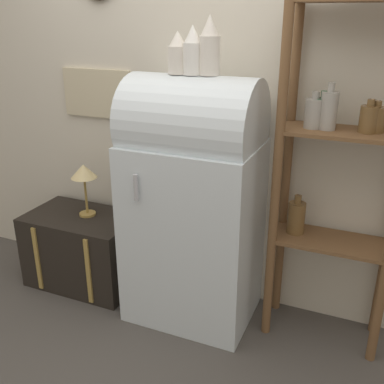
{
  "coord_description": "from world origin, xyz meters",
  "views": [
    {
      "loc": [
        0.95,
        -1.96,
        1.78
      ],
      "look_at": [
        -0.01,
        0.27,
        0.81
      ],
      "focal_mm": 42.0,
      "sensor_mm": 36.0,
      "label": 1
    }
  ],
  "objects_px": {
    "refrigerator": "(193,201)",
    "vase_center": "(192,52)",
    "vase_left": "(178,54)",
    "vase_right": "(210,47)",
    "desk_lamp": "(84,175)",
    "suitcase_trunk": "(84,249)"
  },
  "relations": [
    {
      "from": "refrigerator",
      "to": "vase_center",
      "type": "xyz_separation_m",
      "value": [
        -0.0,
        -0.01,
        0.84
      ]
    },
    {
      "from": "vase_left",
      "to": "vase_right",
      "type": "xyz_separation_m",
      "value": [
        0.17,
        0.01,
        0.04
      ]
    },
    {
      "from": "refrigerator",
      "to": "vase_right",
      "type": "bearing_deg",
      "value": 4.23
    },
    {
      "from": "refrigerator",
      "to": "vase_right",
      "type": "distance_m",
      "value": 0.87
    },
    {
      "from": "vase_center",
      "to": "vase_right",
      "type": "height_order",
      "value": "vase_right"
    },
    {
      "from": "refrigerator",
      "to": "desk_lamp",
      "type": "relative_size",
      "value": 4.12
    },
    {
      "from": "refrigerator",
      "to": "suitcase_trunk",
      "type": "distance_m",
      "value": 0.97
    },
    {
      "from": "vase_center",
      "to": "desk_lamp",
      "type": "relative_size",
      "value": 0.69
    },
    {
      "from": "vase_left",
      "to": "vase_center",
      "type": "xyz_separation_m",
      "value": [
        0.08,
        -0.0,
        0.01
      ]
    },
    {
      "from": "suitcase_trunk",
      "to": "vase_right",
      "type": "distance_m",
      "value": 1.65
    },
    {
      "from": "vase_right",
      "to": "desk_lamp",
      "type": "xyz_separation_m",
      "value": [
        -0.88,
        0.03,
        -0.82
      ]
    },
    {
      "from": "vase_right",
      "to": "suitcase_trunk",
      "type": "bearing_deg",
      "value": 179.78
    },
    {
      "from": "vase_right",
      "to": "desk_lamp",
      "type": "height_order",
      "value": "vase_right"
    },
    {
      "from": "desk_lamp",
      "to": "refrigerator",
      "type": "bearing_deg",
      "value": -2.91
    },
    {
      "from": "suitcase_trunk",
      "to": "vase_center",
      "type": "xyz_separation_m",
      "value": [
        0.83,
        -0.02,
        1.34
      ]
    },
    {
      "from": "suitcase_trunk",
      "to": "vase_right",
      "type": "bearing_deg",
      "value": -0.22
    },
    {
      "from": "suitcase_trunk",
      "to": "vase_center",
      "type": "height_order",
      "value": "vase_center"
    },
    {
      "from": "refrigerator",
      "to": "suitcase_trunk",
      "type": "relative_size",
      "value": 1.99
    },
    {
      "from": "vase_left",
      "to": "vase_center",
      "type": "height_order",
      "value": "vase_center"
    },
    {
      "from": "refrigerator",
      "to": "vase_center",
      "type": "relative_size",
      "value": 6.0
    },
    {
      "from": "vase_left",
      "to": "desk_lamp",
      "type": "height_order",
      "value": "vase_left"
    },
    {
      "from": "vase_center",
      "to": "refrigerator",
      "type": "bearing_deg",
      "value": 61.2
    }
  ]
}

